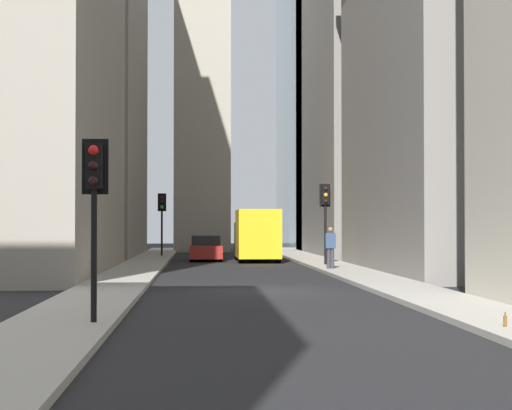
# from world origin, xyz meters

# --- Properties ---
(ground_plane) EXTENTS (135.00, 135.00, 0.00)m
(ground_plane) POSITION_xyz_m (0.00, 0.00, 0.00)
(ground_plane) COLOR black
(sidewalk_right) EXTENTS (90.00, 2.20, 0.14)m
(sidewalk_right) POSITION_xyz_m (0.00, 4.50, 0.07)
(sidewalk_right) COLOR #A8A399
(sidewalk_right) RESTS_ON ground_plane
(sidewalk_left) EXTENTS (90.00, 2.20, 0.14)m
(sidewalk_left) POSITION_xyz_m (0.00, -4.50, 0.07)
(sidewalk_left) COLOR #A8A399
(sidewalk_left) RESTS_ON ground_plane
(building_left_far) EXTENTS (19.28, 10.00, 32.47)m
(building_left_far) POSITION_xyz_m (30.36, -10.60, 16.24)
(building_left_far) COLOR gray
(building_left_far) RESTS_ON ground_plane
(building_left_midfar) EXTENTS (16.95, 10.50, 18.27)m
(building_left_midfar) POSITION_xyz_m (9.69, -10.59, 9.15)
(building_left_midfar) COLOR gray
(building_left_midfar) RESTS_ON ground_plane
(building_right_far) EXTENTS (17.55, 10.00, 25.83)m
(building_right_far) POSITION_xyz_m (29.23, 10.60, 12.92)
(building_right_far) COLOR gray
(building_right_far) RESTS_ON ground_plane
(delivery_truck) EXTENTS (6.46, 2.25, 2.84)m
(delivery_truck) POSITION_xyz_m (21.57, -1.40, 1.46)
(delivery_truck) COLOR yellow
(delivery_truck) RESTS_ON ground_plane
(sedan_red) EXTENTS (4.30, 1.78, 1.42)m
(sedan_red) POSITION_xyz_m (22.30, 1.40, 0.66)
(sedan_red) COLOR maroon
(sedan_red) RESTS_ON ground_plane
(traffic_light_foreground) EXTENTS (0.43, 0.52, 3.60)m
(traffic_light_foreground) POSITION_xyz_m (-9.87, 3.81, 2.78)
(traffic_light_foreground) COLOR black
(traffic_light_foreground) RESTS_ON sidewalk_right
(traffic_light_midblock) EXTENTS (0.43, 0.52, 3.85)m
(traffic_light_midblock) POSITION_xyz_m (14.56, -4.24, 2.97)
(traffic_light_midblock) COLOR black
(traffic_light_midblock) RESTS_ON sidewalk_left
(traffic_light_far_junction) EXTENTS (0.43, 0.52, 3.81)m
(traffic_light_far_junction) POSITION_xyz_m (27.12, 4.06, 2.94)
(traffic_light_far_junction) COLOR black
(traffic_light_far_junction) RESTS_ON sidewalk_right
(pedestrian) EXTENTS (0.26, 0.44, 1.79)m
(pedestrian) POSITION_xyz_m (10.61, -3.89, 1.12)
(pedestrian) COLOR #33333D
(pedestrian) RESTS_ON sidewalk_left
(discarded_bottle) EXTENTS (0.07, 0.07, 0.27)m
(discarded_bottle) POSITION_xyz_m (-11.15, -3.95, 0.25)
(discarded_bottle) COLOR brown
(discarded_bottle) RESTS_ON sidewalk_left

